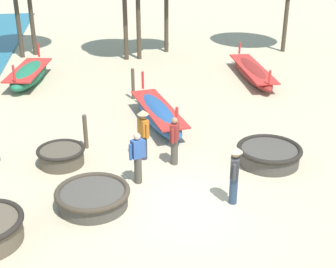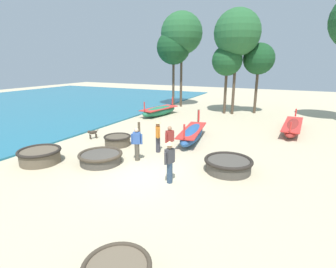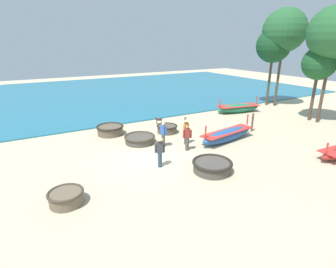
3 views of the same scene
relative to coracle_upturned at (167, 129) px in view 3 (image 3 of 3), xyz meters
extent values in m
plane|color=#C6B793|center=(3.44, -2.86, -0.30)|extent=(80.00, 80.00, 0.00)
cube|color=teal|center=(-17.43, 1.14, -0.25)|extent=(28.00, 52.00, 0.10)
cylinder|color=brown|center=(0.00, 0.00, -0.05)|extent=(1.38, 1.38, 0.50)
torus|color=#28231E|center=(0.00, 0.00, 0.20)|extent=(1.49, 1.49, 0.11)
cylinder|color=#4C473F|center=(6.38, -0.94, -0.05)|extent=(1.87, 1.87, 0.49)
torus|color=#28231E|center=(6.38, -0.94, 0.19)|extent=(2.02, 2.02, 0.15)
cylinder|color=#4C473F|center=(0.93, -2.53, -0.08)|extent=(1.85, 1.85, 0.43)
torus|color=#42382B|center=(0.93, -2.53, 0.13)|extent=(1.99, 1.99, 0.15)
cylinder|color=brown|center=(-1.60, -3.70, -0.01)|extent=(1.75, 1.75, 0.58)
torus|color=#28231E|center=(-1.60, -3.70, 0.28)|extent=(1.89, 1.89, 0.14)
cylinder|color=brown|center=(5.76, -7.81, -0.04)|extent=(1.32, 1.32, 0.51)
torus|color=#42382B|center=(5.76, -7.81, 0.21)|extent=(1.43, 1.43, 0.11)
ellipsoid|color=#285693|center=(3.41, 2.64, 0.10)|extent=(1.68, 4.61, 0.79)
cube|color=red|center=(3.41, 2.64, 0.35)|extent=(1.66, 4.26, 0.06)
cylinder|color=red|center=(3.07, 4.69, 0.79)|extent=(0.10, 0.10, 0.71)
cylinder|color=red|center=(3.74, 0.59, 0.79)|extent=(0.10, 0.10, 0.71)
cylinder|color=red|center=(8.55, 4.97, 0.57)|extent=(0.10, 0.10, 0.57)
ellipsoid|color=#237551|center=(-1.87, 8.56, 0.08)|extent=(1.93, 4.42, 0.77)
cube|color=red|center=(-1.87, 8.56, 0.33)|extent=(1.92, 4.10, 0.06)
cylinder|color=red|center=(-1.53, 10.50, 0.76)|extent=(0.10, 0.10, 0.69)
cylinder|color=red|center=(-2.20, 6.62, 0.76)|extent=(0.10, 0.10, 0.69)
cylinder|color=#4C473D|center=(3.46, -0.54, 0.11)|extent=(0.22, 0.22, 0.82)
cube|color=maroon|center=(3.46, -0.54, 0.79)|extent=(0.34, 0.40, 0.54)
sphere|color=#A37556|center=(3.46, -0.54, 1.17)|extent=(0.20, 0.20, 0.20)
cylinder|color=maroon|center=(3.37, -0.74, 0.74)|extent=(0.09, 0.09, 0.48)
cylinder|color=maroon|center=(3.56, -0.34, 0.74)|extent=(0.09, 0.09, 0.48)
cylinder|color=#4C473D|center=(2.24, -1.51, 0.11)|extent=(0.22, 0.22, 0.82)
cube|color=#33569E|center=(2.24, -1.51, 0.79)|extent=(0.40, 0.33, 0.54)
sphere|color=#DBB28E|center=(2.24, -1.51, 1.17)|extent=(0.20, 0.20, 0.20)
cylinder|color=#33569E|center=(2.44, -1.42, 0.74)|extent=(0.09, 0.09, 0.48)
cylinder|color=#33569E|center=(2.04, -1.59, 0.74)|extent=(0.09, 0.09, 0.48)
cylinder|color=#2D425B|center=(4.63, -2.98, 0.11)|extent=(0.22, 0.22, 0.82)
cube|color=#3D3D42|center=(4.63, -2.98, 0.79)|extent=(0.32, 0.39, 0.54)
sphere|color=tan|center=(4.63, -2.98, 1.17)|extent=(0.20, 0.20, 0.20)
cylinder|color=#3D3D42|center=(4.56, -3.19, 0.74)|extent=(0.09, 0.09, 0.48)
cylinder|color=#3D3D42|center=(4.71, -2.78, 0.74)|extent=(0.09, 0.09, 0.48)
cone|color=#D1BC84|center=(4.63, -2.98, 1.30)|extent=(0.36, 0.36, 0.14)
cylinder|color=#383842|center=(2.57, -0.04, 0.11)|extent=(0.22, 0.22, 0.82)
cube|color=orange|center=(2.57, -0.04, 0.79)|extent=(0.35, 0.40, 0.54)
sphere|color=#A37556|center=(2.57, -0.04, 1.17)|extent=(0.20, 0.20, 0.20)
cylinder|color=orange|center=(2.46, 0.15, 0.74)|extent=(0.09, 0.09, 0.48)
cylinder|color=orange|center=(2.67, -0.24, 0.74)|extent=(0.09, 0.09, 0.48)
cone|color=#D1BC84|center=(2.57, -0.04, 1.30)|extent=(0.36, 0.36, 0.14)
ellipsoid|color=#3D3328|center=(-2.12, 0.44, 0.09)|extent=(0.42, 0.55, 0.22)
sphere|color=#3D3328|center=(-2.23, 0.22, 0.16)|extent=(0.18, 0.18, 0.18)
cylinder|color=#3D3328|center=(-2.00, 0.65, 0.15)|extent=(0.13, 0.20, 0.16)
cylinder|color=#3D3328|center=(-2.14, 0.24, -0.16)|extent=(0.06, 0.06, 0.28)
cylinder|color=#3D3328|center=(-2.26, 0.31, -0.16)|extent=(0.06, 0.06, 0.28)
cylinder|color=#3D3328|center=(-1.97, 0.56, -0.16)|extent=(0.06, 0.06, 0.28)
cylinder|color=#3D3328|center=(-2.09, 0.63, -0.16)|extent=(0.06, 0.06, 0.28)
cylinder|color=brown|center=(2.75, 5.56, 0.37)|extent=(0.14, 0.14, 1.33)
cylinder|color=brown|center=(0.76, 1.05, 0.29)|extent=(0.14, 0.14, 1.18)
cylinder|color=#4C3D2D|center=(-2.76, 13.35, 2.06)|extent=(0.24, 0.24, 4.72)
sphere|color=#194723|center=(-2.76, 13.35, 5.58)|extent=(3.31, 3.31, 3.31)
cylinder|color=#4C3D2D|center=(3.67, 11.99, 2.45)|extent=(0.24, 0.24, 5.50)
sphere|color=#286033|center=(3.67, 11.99, 6.54)|extent=(3.85, 3.85, 3.85)
cylinder|color=#4C3D2D|center=(2.96, 11.96, 1.55)|extent=(0.24, 0.24, 3.70)
sphere|color=#1E5128|center=(2.96, 11.96, 4.31)|extent=(2.59, 2.59, 2.59)
cylinder|color=#4C3D2D|center=(-2.09, 13.79, 2.60)|extent=(0.24, 0.24, 5.79)
sphere|color=#286033|center=(-2.09, 13.79, 6.91)|extent=(4.05, 4.05, 4.05)
camera|label=1|loc=(1.23, -13.26, 6.57)|focal=50.00mm
camera|label=2|loc=(8.58, -11.27, 4.14)|focal=28.00mm
camera|label=3|loc=(15.65, -8.64, 5.86)|focal=28.00mm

